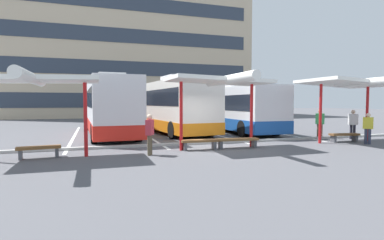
# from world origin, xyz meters

# --- Properties ---
(ground_plane) EXTENTS (160.00, 160.00, 0.00)m
(ground_plane) POSITION_xyz_m (0.00, 0.00, 0.00)
(ground_plane) COLOR #515156
(terminal_building) EXTENTS (35.81, 14.37, 24.24)m
(terminal_building) POSITION_xyz_m (0.02, 35.40, 10.75)
(terminal_building) COLOR #C6B293
(terminal_building) RESTS_ON ground
(coach_bus_0) EXTENTS (2.95, 11.31, 3.75)m
(coach_bus_0) POSITION_xyz_m (-4.31, 6.78, 1.75)
(coach_bus_0) COLOR silver
(coach_bus_0) RESTS_ON ground
(coach_bus_1) EXTENTS (3.65, 10.89, 3.80)m
(coach_bus_1) POSITION_xyz_m (-0.19, 7.29, 1.79)
(coach_bus_1) COLOR silver
(coach_bus_1) RESTS_ON ground
(coach_bus_2) EXTENTS (2.65, 12.40, 3.44)m
(coach_bus_2) POSITION_xyz_m (4.35, 7.52, 1.58)
(coach_bus_2) COLOR silver
(coach_bus_2) RESTS_ON ground
(lane_stripe_0) EXTENTS (0.16, 14.00, 0.01)m
(lane_stripe_0) POSITION_xyz_m (-6.41, 6.70, 0.00)
(lane_stripe_0) COLOR white
(lane_stripe_0) RESTS_ON ground
(lane_stripe_1) EXTENTS (0.16, 14.00, 0.01)m
(lane_stripe_1) POSITION_xyz_m (-2.14, 6.70, 0.00)
(lane_stripe_1) COLOR white
(lane_stripe_1) RESTS_ON ground
(lane_stripe_2) EXTENTS (0.16, 14.00, 0.01)m
(lane_stripe_2) POSITION_xyz_m (2.14, 6.70, 0.00)
(lane_stripe_2) COLOR white
(lane_stripe_2) RESTS_ON ground
(lane_stripe_3) EXTENTS (0.16, 14.00, 0.01)m
(lane_stripe_3) POSITION_xyz_m (6.41, 6.70, 0.00)
(lane_stripe_3) COLOR white
(lane_stripe_3) RESTS_ON ground
(waiting_shelter_0) EXTENTS (4.30, 4.42, 3.05)m
(waiting_shelter_0) POSITION_xyz_m (-7.22, -1.21, 2.82)
(waiting_shelter_0) COLOR red
(waiting_shelter_0) RESTS_ON ground
(bench_0) EXTENTS (1.54, 0.61, 0.45)m
(bench_0) POSITION_xyz_m (-7.22, -0.82, 0.33)
(bench_0) COLOR brown
(bench_0) RESTS_ON ground
(waiting_shelter_1) EXTENTS (4.40, 4.63, 3.18)m
(waiting_shelter_1) POSITION_xyz_m (-0.00, -0.95, 2.95)
(waiting_shelter_1) COLOR red
(waiting_shelter_1) RESTS_ON ground
(bench_1) EXTENTS (1.65, 0.50, 0.45)m
(bench_1) POSITION_xyz_m (-0.90, -0.81, 0.33)
(bench_1) COLOR brown
(bench_1) RESTS_ON ground
(bench_2) EXTENTS (1.95, 0.60, 0.45)m
(bench_2) POSITION_xyz_m (0.90, -0.87, 0.34)
(bench_2) COLOR brown
(bench_2) RESTS_ON ground
(waiting_shelter_2) EXTENTS (4.07, 5.06, 3.26)m
(waiting_shelter_2) POSITION_xyz_m (7.15, -0.96, 3.00)
(waiting_shelter_2) COLOR red
(waiting_shelter_2) RESTS_ON ground
(bench_3) EXTENTS (1.62, 0.60, 0.45)m
(bench_3) POSITION_xyz_m (7.15, -0.72, 0.33)
(bench_3) COLOR brown
(bench_3) RESTS_ON ground
(platform_kerb) EXTENTS (44.00, 0.24, 0.12)m
(platform_kerb) POSITION_xyz_m (0.00, 0.84, 0.06)
(platform_kerb) COLOR #ADADA8
(platform_kerb) RESTS_ON ground
(waiting_passenger_0) EXTENTS (0.52, 0.41, 1.65)m
(waiting_passenger_0) POSITION_xyz_m (8.59, 0.14, 0.95)
(waiting_passenger_0) COLOR black
(waiting_passenger_0) RESTS_ON ground
(waiting_passenger_1) EXTENTS (0.41, 0.51, 1.61)m
(waiting_passenger_1) POSITION_xyz_m (-3.20, -1.46, 0.92)
(waiting_passenger_1) COLOR brown
(waiting_passenger_1) RESTS_ON ground
(waiting_passenger_2) EXTENTS (0.50, 0.48, 1.66)m
(waiting_passenger_2) POSITION_xyz_m (7.12, 1.06, 0.96)
(waiting_passenger_2) COLOR brown
(waiting_passenger_2) RESTS_ON ground
(waiting_passenger_3) EXTENTS (0.45, 0.49, 1.54)m
(waiting_passenger_3) POSITION_xyz_m (7.64, -1.69, 0.88)
(waiting_passenger_3) COLOR #33384C
(waiting_passenger_3) RESTS_ON ground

